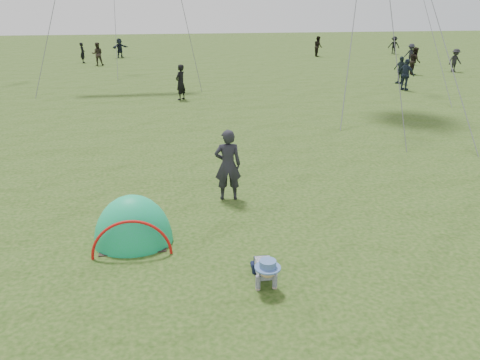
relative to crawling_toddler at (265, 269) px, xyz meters
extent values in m
plane|color=#19380B|center=(-1.03, 0.41, -0.31)|extent=(140.00, 140.00, 0.00)
ellipsoid|color=teal|center=(-2.29, 1.94, -0.31)|extent=(1.61, 1.33, 2.04)
imported|color=black|center=(-0.06, 3.85, 0.58)|extent=(0.68, 0.48, 1.78)
imported|color=#2E2620|center=(-6.09, 31.74, 0.56)|extent=(0.90, 0.74, 1.72)
imported|color=#1F293A|center=(11.89, 17.41, 0.55)|extent=(0.85, 1.08, 1.71)
imported|color=black|center=(19.01, 23.71, 0.48)|extent=(1.09, 0.73, 1.58)
imported|color=black|center=(-0.51, 16.82, 0.56)|extent=(0.72, 0.76, 1.74)
imported|color=black|center=(15.53, 23.00, 0.59)|extent=(0.90, 1.03, 1.79)
imported|color=#1D2930|center=(12.72, 19.60, 0.50)|extent=(0.69, 1.02, 1.61)
imported|color=black|center=(20.58, 35.82, 0.50)|extent=(1.19, 1.10, 1.61)
imported|color=black|center=(-4.75, 37.02, 0.52)|extent=(1.54, 1.29, 1.66)
imported|color=black|center=(-7.47, 33.73, 0.48)|extent=(0.51, 0.65, 1.58)
imported|color=black|center=(12.81, 35.02, 0.58)|extent=(0.72, 0.90, 1.77)
imported|color=black|center=(18.09, 28.16, 0.49)|extent=(1.08, 1.17, 1.58)
camera|label=1|loc=(-1.61, -6.77, 4.27)|focal=35.00mm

